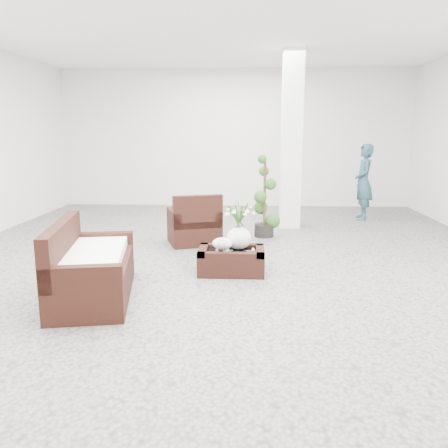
{
  "coord_description": "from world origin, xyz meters",
  "views": [
    {
      "loc": [
        0.33,
        -6.56,
        1.92
      ],
      "look_at": [
        0.0,
        -0.1,
        0.62
      ],
      "focal_mm": 36.83,
      "sensor_mm": 36.0,
      "label": 1
    }
  ],
  "objects_px": {
    "coffee_table": "(231,262)",
    "armchair": "(194,218)",
    "topiary": "(265,197)",
    "loveseat": "(93,260)"
  },
  "relations": [
    {
      "from": "armchair",
      "to": "topiary",
      "type": "relative_size",
      "value": 0.6
    },
    {
      "from": "coffee_table",
      "to": "armchair",
      "type": "bearing_deg",
      "value": 112.81
    },
    {
      "from": "loveseat",
      "to": "topiary",
      "type": "height_order",
      "value": "topiary"
    },
    {
      "from": "coffee_table",
      "to": "armchair",
      "type": "xyz_separation_m",
      "value": [
        -0.72,
        1.7,
        0.29
      ]
    },
    {
      "from": "loveseat",
      "to": "topiary",
      "type": "bearing_deg",
      "value": -42.62
    },
    {
      "from": "coffee_table",
      "to": "topiary",
      "type": "relative_size",
      "value": 0.6
    },
    {
      "from": "coffee_table",
      "to": "loveseat",
      "type": "distance_m",
      "value": 1.92
    },
    {
      "from": "loveseat",
      "to": "topiary",
      "type": "relative_size",
      "value": 1.14
    },
    {
      "from": "coffee_table",
      "to": "loveseat",
      "type": "relative_size",
      "value": 0.53
    },
    {
      "from": "coffee_table",
      "to": "armchair",
      "type": "relative_size",
      "value": 1.01
    }
  ]
}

